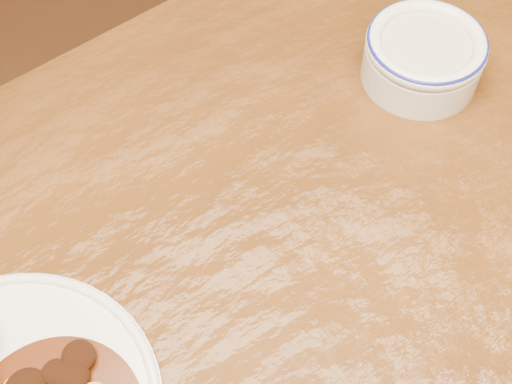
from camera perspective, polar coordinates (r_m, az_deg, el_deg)
dining_table at (r=0.76m, az=1.55°, el=-14.11°), size 1.56×1.01×0.75m
dip_bowl at (r=0.86m, az=13.26°, el=10.59°), size 0.14×0.14×0.06m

